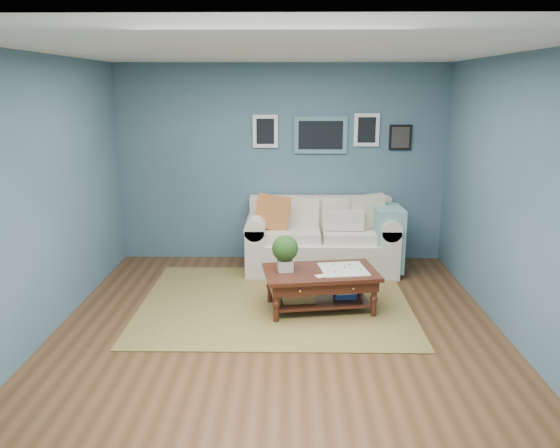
{
  "coord_description": "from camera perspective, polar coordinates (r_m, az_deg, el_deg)",
  "views": [
    {
      "loc": [
        0.1,
        -4.99,
        2.39
      ],
      "look_at": [
        0.01,
        1.0,
        0.88
      ],
      "focal_mm": 35.0,
      "sensor_mm": 36.0,
      "label": 1
    }
  ],
  "objects": [
    {
      "name": "coffee_table",
      "position": [
        5.96,
        3.64,
        -5.59
      ],
      "size": [
        1.3,
        0.88,
        0.85
      ],
      "rotation": [
        0.0,
        0.0,
        0.15
      ],
      "color": "#33100C",
      "rests_on": "ground"
    },
    {
      "name": "area_rug",
      "position": [
        6.26,
        -0.51,
        -8.2
      ],
      "size": [
        3.01,
        2.41,
        0.01
      ],
      "primitive_type": "cube",
      "color": "brown",
      "rests_on": "ground"
    },
    {
      "name": "room_shell",
      "position": [
        5.15,
        -0.06,
        2.65
      ],
      "size": [
        5.0,
        5.02,
        2.7
      ],
      "color": "brown",
      "rests_on": "ground"
    },
    {
      "name": "loveseat",
      "position": [
        7.31,
        4.97,
        -1.49
      ],
      "size": [
        2.02,
        0.92,
        1.04
      ],
      "color": "beige",
      "rests_on": "ground"
    }
  ]
}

